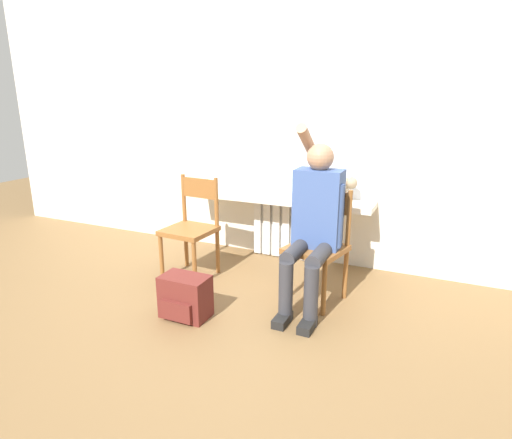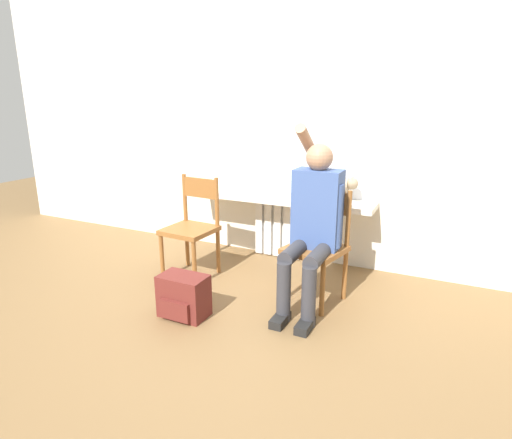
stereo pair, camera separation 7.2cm
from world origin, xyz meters
The scene contains 10 objects.
ground_plane centered at (0.00, 0.00, 0.00)m, with size 12.00×12.00×0.00m, color brown.
wall_with_window centered at (0.00, 1.23, 1.35)m, with size 7.00×0.06×2.70m.
radiator centered at (0.00, 1.15, 0.29)m, with size 0.59×0.08×0.58m.
windowsill centered at (0.00, 1.04, 0.61)m, with size 1.73×0.33×0.05m.
window_glass centered at (0.00, 1.20, 1.24)m, with size 1.66×0.01×1.22m.
chair_left centered at (-0.55, 0.43, 0.44)m, with size 0.42×0.42×0.85m.
chair_right centered at (0.57, 0.42, 0.44)m, with size 0.47×0.47×0.85m.
person centered at (0.56, 0.32, 0.66)m, with size 0.36×0.95×1.33m.
cat centered at (0.52, 1.05, 0.78)m, with size 0.49×0.13×0.24m.
backpack centered at (-0.20, -0.24, 0.15)m, with size 0.34×0.24×0.30m.
Camera 2 is at (1.45, -2.50, 1.51)m, focal length 30.00 mm.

